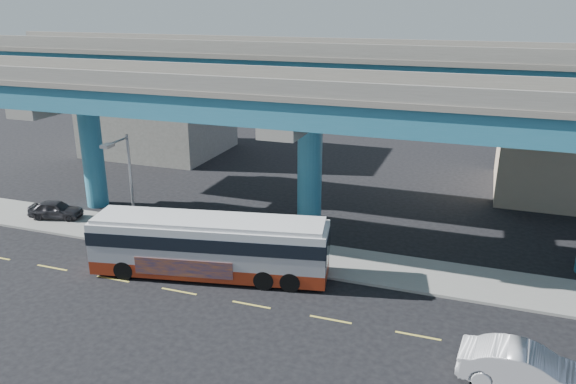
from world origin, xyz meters
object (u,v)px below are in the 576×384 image
(parked_car, at_px, (56,209))
(transit_bus, at_px, (210,244))
(stop_sign, at_px, (320,235))
(street_lamp, at_px, (125,175))
(sedan, at_px, (527,369))

(parked_car, bearing_deg, transit_bus, -119.35)
(parked_car, bearing_deg, stop_sign, -108.40)
(parked_car, distance_m, street_lamp, 8.59)
(parked_car, height_order, street_lamp, street_lamp)
(transit_bus, height_order, parked_car, transit_bus)
(street_lamp, bearing_deg, transit_bus, -14.21)
(transit_bus, height_order, street_lamp, street_lamp)
(sedan, bearing_deg, stop_sign, 61.32)
(transit_bus, xyz_separation_m, sedan, (15.57, -4.41, -0.95))
(sedan, bearing_deg, street_lamp, 79.23)
(transit_bus, relative_size, sedan, 2.52)
(transit_bus, relative_size, parked_car, 3.41)
(sedan, distance_m, parked_car, 30.15)
(sedan, bearing_deg, transit_bus, 78.79)
(sedan, distance_m, stop_sign, 12.20)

